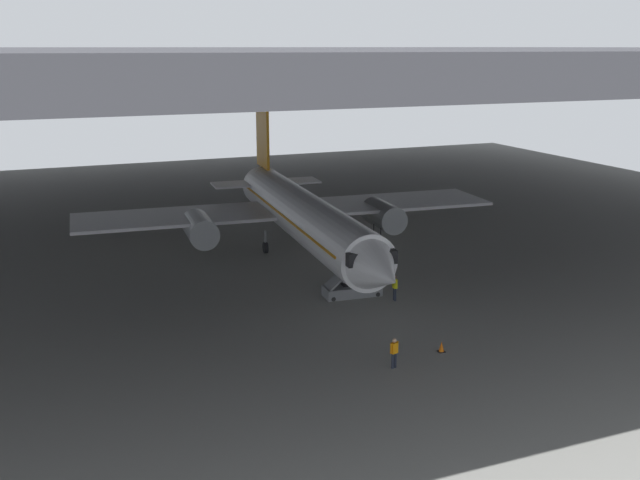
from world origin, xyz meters
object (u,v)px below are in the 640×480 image
Objects in this scene: airplane_main at (302,215)px; crew_worker_by_stairs at (395,286)px; baggage_tug at (325,222)px; traffic_cone_orange at (441,347)px; boarding_stairs at (353,285)px; crew_worker_near_nose at (394,351)px.

crew_worker_by_stairs is (1.88, -11.82, -2.42)m from airplane_main.
airplane_main is 10.25m from baggage_tug.
traffic_cone_orange is 0.26× the size of baggage_tug.
boarding_stairs reaches higher than crew_worker_near_nose.
airplane_main is 20.38m from traffic_cone_orange.
traffic_cone_orange is at bearing 14.43° from crew_worker_near_nose.
baggage_tug reaches higher than traffic_cone_orange.
baggage_tug is at bearing 80.11° from crew_worker_by_stairs.
airplane_main is 12.21m from crew_worker_by_stairs.
boarding_stairs reaches higher than crew_worker_by_stairs.
crew_worker_near_nose is at bearing -104.33° from boarding_stairs.
baggage_tug is at bearing 56.90° from airplane_main.
traffic_cone_orange is at bearing -100.68° from crew_worker_by_stairs.
baggage_tug is at bearing 79.88° from traffic_cone_orange.
airplane_main reaches higher than traffic_cone_orange.
airplane_main is 10.22m from boarding_stairs.
crew_worker_by_stairs is at bearing 79.32° from traffic_cone_orange.
airplane_main is 15.40× the size of baggage_tug.
airplane_main is 21.96× the size of crew_worker_near_nose.
crew_worker_by_stairs is (4.90, 9.18, 0.05)m from crew_worker_near_nose.
boarding_stairs is 11.50m from crew_worker_near_nose.
airplane_main is at bearing -123.10° from baggage_tug.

